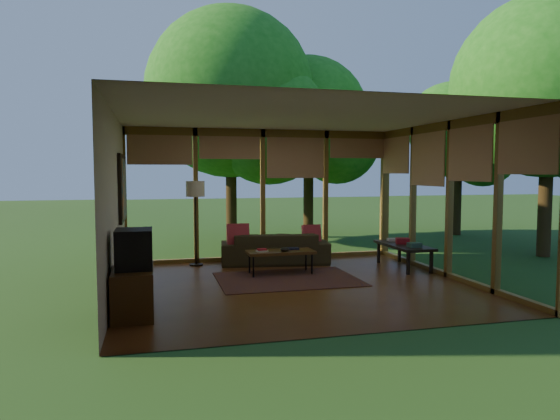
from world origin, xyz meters
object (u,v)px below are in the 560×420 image
object	(u,v)px
sofa	(275,248)
television	(134,249)
media_cabinet	(133,292)
coffee_table	(281,253)
floor_lamp	(195,194)
side_console	(404,247)

from	to	relation	value
sofa	television	bearing A→B (deg)	57.87
media_cabinet	coffee_table	size ratio (longest dim) A/B	0.83
floor_lamp	side_console	world-z (taller)	floor_lamp
coffee_table	floor_lamp	bearing A→B (deg)	138.55
coffee_table	side_console	xyz separation A→B (m)	(2.42, 0.00, 0.02)
coffee_table	side_console	size ratio (longest dim) A/B	0.86
coffee_table	side_console	distance (m)	2.42
media_cabinet	side_console	size ratio (longest dim) A/B	0.71
media_cabinet	side_console	distance (m)	5.27
sofa	media_cabinet	world-z (taller)	sofa
side_console	sofa	bearing A→B (deg)	154.84
sofa	media_cabinet	size ratio (longest dim) A/B	2.12
television	floor_lamp	world-z (taller)	floor_lamp
television	side_console	size ratio (longest dim) A/B	0.39
floor_lamp	coffee_table	bearing A→B (deg)	-41.45
media_cabinet	side_console	xyz separation A→B (m)	(4.87, 2.01, 0.11)
sofa	floor_lamp	xyz separation A→B (m)	(-1.55, 0.16, 1.10)
floor_lamp	television	bearing A→B (deg)	-107.83
floor_lamp	coffee_table	xyz separation A→B (m)	(1.39, -1.23, -1.01)
media_cabinet	coffee_table	xyz separation A→B (m)	(2.45, 2.00, 0.09)
media_cabinet	side_console	world-z (taller)	media_cabinet
television	side_console	xyz separation A→B (m)	(4.85, 2.01, -0.44)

